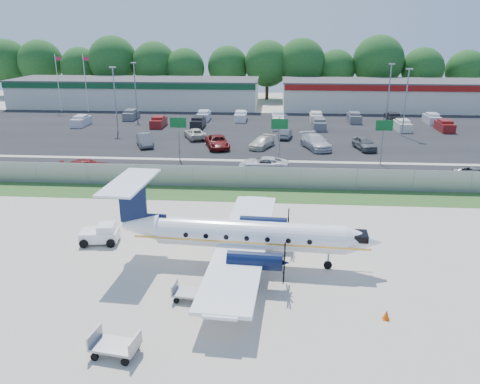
# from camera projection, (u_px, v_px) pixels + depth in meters

# --- Properties ---
(ground) EXTENTS (170.00, 170.00, 0.00)m
(ground) POSITION_uv_depth(u_px,v_px,m) (233.00, 256.00, 30.01)
(ground) COLOR beige
(ground) RESTS_ON ground
(grass_verge) EXTENTS (170.00, 4.00, 0.02)m
(grass_verge) POSITION_uv_depth(u_px,v_px,m) (245.00, 195.00, 41.32)
(grass_verge) COLOR #2D561E
(grass_verge) RESTS_ON ground
(access_road) EXTENTS (170.00, 8.00, 0.02)m
(access_road) POSITION_uv_depth(u_px,v_px,m) (249.00, 172.00, 47.92)
(access_road) COLOR black
(access_road) RESTS_ON ground
(parking_lot) EXTENTS (170.00, 32.00, 0.02)m
(parking_lot) POSITION_uv_depth(u_px,v_px,m) (257.00, 131.00, 67.72)
(parking_lot) COLOR black
(parking_lot) RESTS_ON ground
(perimeter_fence) EXTENTS (120.00, 0.06, 1.99)m
(perimeter_fence) POSITION_uv_depth(u_px,v_px,m) (246.00, 177.00, 42.88)
(perimeter_fence) COLOR gray
(perimeter_fence) RESTS_ON ground
(building_west) EXTENTS (46.40, 12.40, 5.24)m
(building_west) POSITION_uv_depth(u_px,v_px,m) (137.00, 92.00, 89.28)
(building_west) COLOR silver
(building_west) RESTS_ON ground
(building_east) EXTENTS (44.40, 12.40, 5.24)m
(building_east) POSITION_uv_depth(u_px,v_px,m) (404.00, 95.00, 85.78)
(building_east) COLOR silver
(building_east) RESTS_ON ground
(sign_left) EXTENTS (1.80, 0.26, 5.00)m
(sign_left) POSITION_uv_depth(u_px,v_px,m) (178.00, 129.00, 50.99)
(sign_left) COLOR gray
(sign_left) RESTS_ON ground
(sign_mid) EXTENTS (1.80, 0.26, 5.00)m
(sign_mid) POSITION_uv_depth(u_px,v_px,m) (279.00, 130.00, 50.22)
(sign_mid) COLOR gray
(sign_mid) RESTS_ON ground
(sign_right) EXTENTS (1.80, 0.26, 5.00)m
(sign_right) POSITION_uv_depth(u_px,v_px,m) (384.00, 132.00, 49.45)
(sign_right) COLOR gray
(sign_right) RESTS_ON ground
(flagpole_west) EXTENTS (1.06, 0.12, 10.00)m
(flagpole_west) POSITION_uv_depth(u_px,v_px,m) (58.00, 79.00, 82.56)
(flagpole_west) COLOR white
(flagpole_west) RESTS_ON ground
(flagpole_east) EXTENTS (1.06, 0.12, 10.00)m
(flagpole_east) POSITION_uv_depth(u_px,v_px,m) (86.00, 80.00, 82.21)
(flagpole_east) COLOR white
(flagpole_east) RESTS_ON ground
(light_pole_nw) EXTENTS (0.90, 0.35, 9.09)m
(light_pole_nw) POSITION_uv_depth(u_px,v_px,m) (115.00, 95.00, 65.54)
(light_pole_nw) COLOR gray
(light_pole_nw) RESTS_ON ground
(light_pole_ne) EXTENTS (0.90, 0.35, 9.09)m
(light_pole_ne) POSITION_uv_depth(u_px,v_px,m) (406.00, 98.00, 62.74)
(light_pole_ne) COLOR gray
(light_pole_ne) RESTS_ON ground
(light_pole_sw) EXTENTS (0.90, 0.35, 9.09)m
(light_pole_sw) POSITION_uv_depth(u_px,v_px,m) (135.00, 87.00, 74.97)
(light_pole_sw) COLOR gray
(light_pole_sw) RESTS_ON ground
(light_pole_se) EXTENTS (0.90, 0.35, 9.09)m
(light_pole_se) POSITION_uv_depth(u_px,v_px,m) (389.00, 89.00, 72.17)
(light_pole_se) COLOR gray
(light_pole_se) RESTS_ON ground
(tree_line) EXTENTS (112.00, 6.00, 14.00)m
(tree_line) POSITION_uv_depth(u_px,v_px,m) (264.00, 99.00, 99.79)
(tree_line) COLOR #184C16
(tree_line) RESTS_ON ground
(aircraft) EXTENTS (16.39, 16.16, 5.07)m
(aircraft) POSITION_uv_depth(u_px,v_px,m) (245.00, 235.00, 28.43)
(aircraft) COLOR white
(aircraft) RESTS_ON ground
(pushback_tug) EXTENTS (2.63, 2.02, 1.33)m
(pushback_tug) POSITION_uv_depth(u_px,v_px,m) (101.00, 234.00, 31.73)
(pushback_tug) COLOR white
(pushback_tug) RESTS_ON ground
(baggage_cart_near) EXTENTS (1.89, 1.26, 0.94)m
(baggage_cart_near) POSITION_uv_depth(u_px,v_px,m) (190.00, 292.00, 25.00)
(baggage_cart_near) COLOR gray
(baggage_cart_near) RESTS_ON ground
(baggage_cart_far) EXTENTS (2.23, 1.54, 1.08)m
(baggage_cart_far) POSITION_uv_depth(u_px,v_px,m) (115.00, 345.00, 20.70)
(baggage_cart_far) COLOR gray
(baggage_cart_far) RESTS_ON ground
(cone_nose) EXTENTS (0.37, 0.37, 0.52)m
(cone_nose) POSITION_uv_depth(u_px,v_px,m) (386.00, 315.00, 23.35)
(cone_nose) COLOR #E85407
(cone_nose) RESTS_ON ground
(cone_port_wing) EXTENTS (0.33, 0.33, 0.48)m
(cone_port_wing) POSITION_uv_depth(u_px,v_px,m) (214.00, 296.00, 25.04)
(cone_port_wing) COLOR #E85407
(cone_port_wing) RESTS_ON ground
(cone_starboard_wing) EXTENTS (0.39, 0.39, 0.56)m
(cone_starboard_wing) POSITION_uv_depth(u_px,v_px,m) (251.00, 225.00, 34.14)
(cone_starboard_wing) COLOR #E85407
(cone_starboard_wing) RESTS_ON ground
(road_car_west) EXTENTS (5.60, 3.98, 1.51)m
(road_car_west) POSITION_uv_depth(u_px,v_px,m) (89.00, 174.00, 47.26)
(road_car_west) COLOR maroon
(road_car_west) RESTS_ON ground
(road_car_mid) EXTENTS (5.28, 2.68, 1.43)m
(road_car_mid) POSITION_uv_depth(u_px,v_px,m) (264.00, 171.00, 48.47)
(road_car_mid) COLOR silver
(road_car_mid) RESTS_ON ground
(road_car_east) EXTENTS (5.17, 2.58, 1.41)m
(road_car_east) POSITION_uv_depth(u_px,v_px,m) (480.00, 181.00, 44.99)
(road_car_east) COLOR #595B5E
(road_car_east) RESTS_ON ground
(parked_car_a) EXTENTS (3.37, 5.06, 1.58)m
(parked_car_a) POSITION_uv_depth(u_px,v_px,m) (145.00, 146.00, 58.85)
(parked_car_a) COLOR #595B5E
(parked_car_a) RESTS_ON ground
(parked_car_b) EXTENTS (3.89, 5.93, 1.52)m
(parked_car_b) POSITION_uv_depth(u_px,v_px,m) (218.00, 148.00, 57.89)
(parked_car_b) COLOR maroon
(parked_car_b) RESTS_ON ground
(parked_car_c) EXTENTS (3.57, 5.05, 1.36)m
(parked_car_c) POSITION_uv_depth(u_px,v_px,m) (262.00, 148.00, 57.95)
(parked_car_c) COLOR beige
(parked_car_c) RESTS_ON ground
(parked_car_d) EXTENTS (4.11, 6.33, 1.71)m
(parked_car_d) POSITION_uv_depth(u_px,v_px,m) (315.00, 149.00, 57.51)
(parked_car_d) COLOR silver
(parked_car_d) RESTS_ON ground
(parked_car_e) EXTENTS (2.77, 4.91, 1.58)m
(parked_car_e) POSITION_uv_depth(u_px,v_px,m) (364.00, 150.00, 57.09)
(parked_car_e) COLOR #595B5E
(parked_car_e) RESTS_ON ground
(parked_car_f) EXTENTS (4.03, 5.47, 1.38)m
(parked_car_f) POSITION_uv_depth(u_px,v_px,m) (195.00, 138.00, 62.99)
(parked_car_f) COLOR beige
(parked_car_f) RESTS_ON ground
(parked_car_g) EXTENTS (2.04, 4.10, 1.29)m
(parked_car_g) POSITION_uv_depth(u_px,v_px,m) (285.00, 138.00, 63.07)
(parked_car_g) COLOR #595B5E
(parked_car_g) RESTS_ON ground
(far_parking_rows) EXTENTS (56.00, 10.00, 1.60)m
(far_parking_rows) POSITION_uv_depth(u_px,v_px,m) (259.00, 125.00, 72.44)
(far_parking_rows) COLOR gray
(far_parking_rows) RESTS_ON ground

